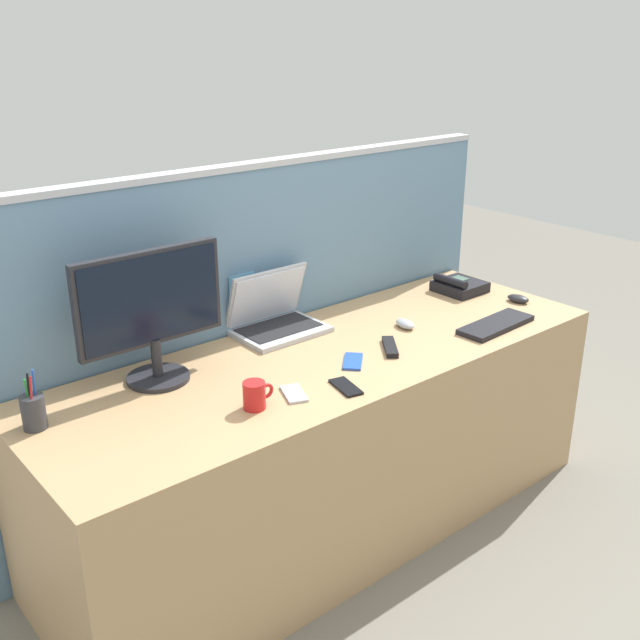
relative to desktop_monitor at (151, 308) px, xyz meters
name	(u,v)px	position (x,y,z in m)	size (l,w,h in m)	color
ground_plane	(328,522)	(0.59, -0.22, -1.01)	(10.00, 10.00, 0.00)	slate
desk	(328,442)	(0.59, -0.22, -0.64)	(2.27, 0.76, 0.75)	tan
cubicle_divider	(262,332)	(0.59, 0.20, -0.31)	(2.41, 0.08, 1.41)	#6084A3
desktop_monitor	(151,308)	(0.00, 0.00, 0.00)	(0.52, 0.22, 0.46)	#232328
laptop	(274,316)	(0.57, 0.09, -0.20)	(0.35, 0.26, 0.25)	#B2B5BC
desk_phone	(459,286)	(1.50, -0.07, -0.23)	(0.20, 0.20, 0.08)	black
keyboard_main	(496,325)	(1.28, -0.45, -0.25)	(0.36, 0.13, 0.02)	black
computer_mouse_right_hand	(518,299)	(1.60, -0.33, -0.25)	(0.06, 0.10, 0.03)	#232328
computer_mouse_left_hand	(406,324)	(1.00, -0.22, -0.25)	(0.06, 0.10, 0.03)	#9EA0A8
pen_cup	(33,411)	(-0.45, -0.07, -0.20)	(0.07, 0.07, 0.19)	#333338
cell_phone_silver_slab	(294,394)	(0.29, -0.40, -0.26)	(0.06, 0.13, 0.01)	#B7BAC1
cell_phone_black_slab	(346,387)	(0.45, -0.47, -0.26)	(0.06, 0.14, 0.01)	black
cell_phone_blue_case	(353,361)	(0.61, -0.33, -0.26)	(0.07, 0.14, 0.01)	blue
tv_remote	(390,347)	(0.80, -0.34, -0.25)	(0.04, 0.17, 0.02)	black
coffee_mug	(255,395)	(0.14, -0.39, -0.22)	(0.11, 0.07, 0.09)	red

